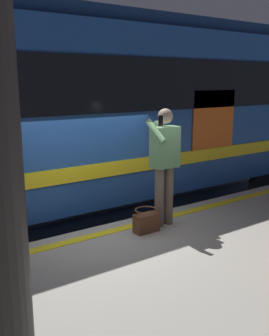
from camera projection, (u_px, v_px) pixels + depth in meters
name	position (u px, v px, depth m)	size (l,w,h in m)	color
ground_plane	(103.00, 279.00, 6.10)	(24.24, 24.24, 0.00)	#3D3D3F
platform	(213.00, 331.00, 4.13)	(16.16, 4.67, 0.92)	#9E998E
safety_line	(113.00, 231.00, 5.66)	(15.83, 0.16, 0.01)	yellow
track_rail_near	(67.00, 246.00, 7.16)	(21.00, 0.08, 0.16)	slate
track_rail_far	(38.00, 223.00, 8.31)	(21.00, 0.08, 0.16)	slate
train_carriage	(67.00, 107.00, 7.42)	(13.80, 3.10, 4.08)	#1E478C
passenger	(164.00, 157.00, 5.69)	(0.57, 0.55, 1.77)	brown
handbag	(146.00, 221.00, 5.60)	(0.37, 0.34, 0.34)	#59331E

